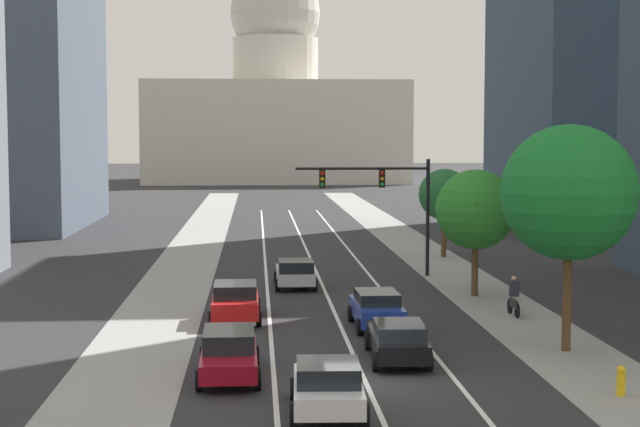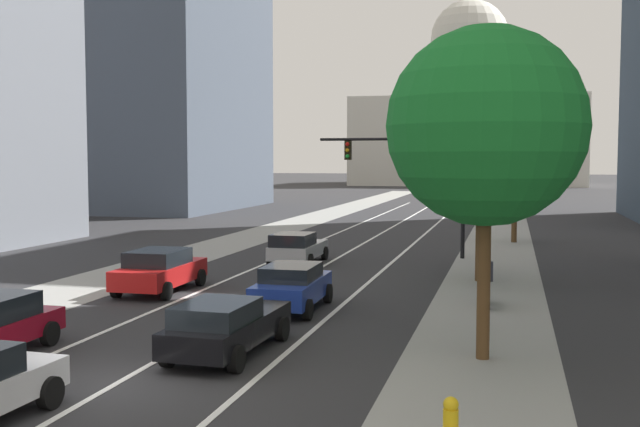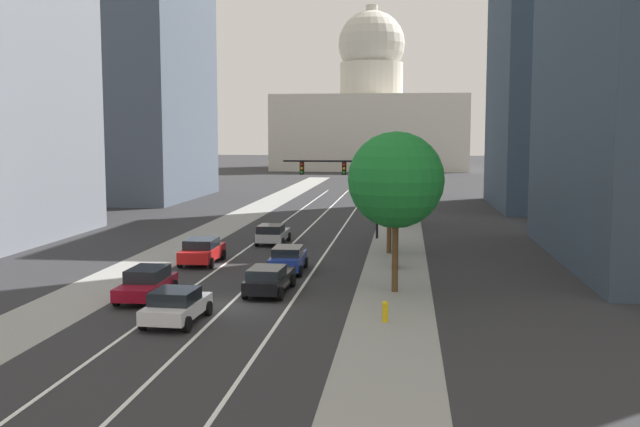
{
  "view_description": "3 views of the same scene",
  "coord_description": "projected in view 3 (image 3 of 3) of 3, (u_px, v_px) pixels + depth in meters",
  "views": [
    {
      "loc": [
        -3.35,
        -29.24,
        7.61
      ],
      "look_at": [
        -0.04,
        21.12,
        3.58
      ],
      "focal_mm": 54.83,
      "sensor_mm": 36.0,
      "label": 1
    },
    {
      "loc": [
        8.19,
        -14.24,
        4.84
      ],
      "look_at": [
        0.04,
        17.84,
        2.46
      ],
      "focal_mm": 42.36,
      "sensor_mm": 36.0,
      "label": 2
    },
    {
      "loc": [
        8.1,
        -32.12,
        7.89
      ],
      "look_at": [
        2.29,
        16.97,
        2.5
      ],
      "focal_mm": 41.11,
      "sensor_mm": 36.0,
      "label": 3
    }
  ],
  "objects": [
    {
      "name": "office_tower_far_left",
      "position": [
        109.0,
        29.0,
        88.37
      ],
      "size": [
        21.08,
        23.68,
        40.85
      ],
      "color": "#4C5666",
      "rests_on": "ground"
    },
    {
      "name": "lane_stripe_right",
      "position": [
        338.0,
        234.0,
        57.86
      ],
      "size": [
        0.16,
        90.0,
        0.01
      ],
      "primitive_type": "cube",
      "color": "white",
      "rests_on": "ground"
    },
    {
      "name": "car_white",
      "position": [
        176.0,
        305.0,
        30.62
      ],
      "size": [
        2.22,
        4.1,
        1.45
      ],
      "rotation": [
        0.0,
        0.0,
        1.53
      ],
      "color": "silver",
      "rests_on": "ground"
    },
    {
      "name": "car_silver",
      "position": [
        272.0,
        234.0,
        52.52
      ],
      "size": [
        2.07,
        4.2,
        1.48
      ],
      "rotation": [
        0.0,
        0.0,
        1.57
      ],
      "color": "#B2B5BA",
      "rests_on": "ground"
    },
    {
      "name": "car_black",
      "position": [
        269.0,
        279.0,
        36.24
      ],
      "size": [
        2.07,
        4.72,
        1.42
      ],
      "rotation": [
        0.0,
        0.0,
        1.54
      ],
      "color": "black",
      "rests_on": "ground"
    },
    {
      "name": "car_crimson",
      "position": [
        147.0,
        283.0,
        35.12
      ],
      "size": [
        2.01,
        4.71,
        1.49
      ],
      "rotation": [
        0.0,
        0.0,
        1.59
      ],
      "color": "maroon",
      "rests_on": "ground"
    },
    {
      "name": "traffic_signal_mast",
      "position": [
        347.0,
        178.0,
        55.22
      ],
      "size": [
        7.26,
        0.39,
        6.35
      ],
      "color": "black",
      "rests_on": "ground"
    },
    {
      "name": "car_blue",
      "position": [
        288.0,
        258.0,
        41.95
      ],
      "size": [
        2.02,
        4.2,
        1.47
      ],
      "rotation": [
        0.0,
        0.0,
        1.59
      ],
      "color": "#1E389E",
      "rests_on": "ground"
    },
    {
      "name": "cyclist",
      "position": [
        395.0,
        253.0,
        43.26
      ],
      "size": [
        0.37,
        1.7,
        1.72
      ],
      "rotation": [
        0.0,
        0.0,
        1.61
      ],
      "color": "black",
      "rests_on": "ground"
    },
    {
      "name": "ground_plane",
      "position": [
        324.0,
        213.0,
        73.0
      ],
      "size": [
        400.0,
        400.0,
        0.0
      ],
      "primitive_type": "plane",
      "color": "#2B2B2D"
    },
    {
      "name": "capitol_building",
      "position": [
        371.0,
        117.0,
        164.68
      ],
      "size": [
        41.93,
        27.37,
        36.28
      ],
      "color": "beige",
      "rests_on": "ground"
    },
    {
      "name": "street_tree_near_right",
      "position": [
        390.0,
        191.0,
        48.18
      ],
      "size": [
        3.8,
        3.8,
        6.03
      ],
      "color": "#51381E",
      "rests_on": "ground"
    },
    {
      "name": "lane_stripe_center",
      "position": [
        303.0,
        233.0,
        58.19
      ],
      "size": [
        0.16,
        90.0,
        0.01
      ],
      "primitive_type": "cube",
      "color": "white",
      "rests_on": "ground"
    },
    {
      "name": "street_tree_mid_right",
      "position": [
        410.0,
        180.0,
        62.68
      ],
      "size": [
        3.21,
        3.21,
        5.55
      ],
      "color": "#51381E",
      "rests_on": "ground"
    },
    {
      "name": "sidewalk_left",
      "position": [
        239.0,
        218.0,
        68.94
      ],
      "size": [
        3.8,
        130.0,
        0.01
      ],
      "primitive_type": "cube",
      "color": "gray",
      "rests_on": "ground"
    },
    {
      "name": "car_red",
      "position": [
        202.0,
        251.0,
        44.58
      ],
      "size": [
        2.15,
        4.48,
        1.56
      ],
      "rotation": [
        0.0,
        0.0,
        1.58
      ],
      "color": "red",
      "rests_on": "ground"
    },
    {
      "name": "sidewalk_right",
      "position": [
        400.0,
        220.0,
        67.18
      ],
      "size": [
        3.8,
        130.0,
        0.01
      ],
      "primitive_type": "cube",
      "color": "gray",
      "rests_on": "ground"
    },
    {
      "name": "fire_hydrant",
      "position": [
        385.0,
        311.0,
        30.8
      ],
      "size": [
        0.26,
        0.35,
        0.91
      ],
      "color": "yellow",
      "rests_on": "ground"
    },
    {
      "name": "lane_stripe_left",
      "position": [
        268.0,
        233.0,
        58.52
      ],
      "size": [
        0.16,
        90.0,
        0.01
      ],
      "primitive_type": "cube",
      "color": "white",
      "rests_on": "ground"
    },
    {
      "name": "office_tower_far_right",
      "position": [
        583.0,
        33.0,
        76.91
      ],
      "size": [
        18.08,
        21.27,
        36.91
      ],
      "color": "#334251",
      "rests_on": "ground"
    },
    {
      "name": "street_tree_far_right",
      "position": [
        396.0,
        180.0,
        36.15
      ],
      "size": [
        4.79,
        4.79,
        8.02
      ],
      "color": "#51381E",
      "rests_on": "ground"
    }
  ]
}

